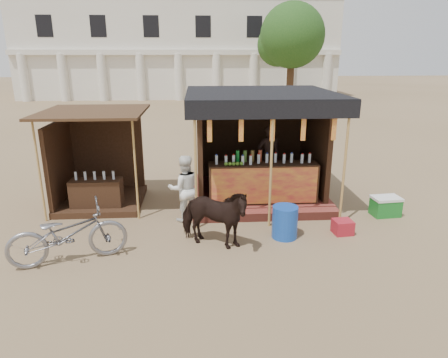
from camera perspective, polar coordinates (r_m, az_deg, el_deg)
ground at (r=7.51m, az=0.81°, el=-11.77°), size 120.00×120.00×0.00m
main_stall at (r=10.35m, az=4.99°, el=2.66°), size 3.60×3.61×2.78m
secondary_stall at (r=10.50m, az=-18.14°, el=1.06°), size 2.40×2.40×2.38m
cow at (r=7.79m, az=-1.55°, el=-5.50°), size 1.63×1.21×1.25m
motorbike at (r=7.82m, az=-21.43°, el=-7.33°), size 2.22×1.34×1.10m
bystander at (r=9.02m, az=-5.66°, el=-1.37°), size 0.84×0.71×1.53m
blue_barrel at (r=8.39m, az=8.68°, el=-6.10°), size 0.64×0.64×0.68m
red_crate at (r=8.90m, az=16.58°, el=-6.57°), size 0.42×0.39×0.30m
cooler at (r=10.16m, az=22.08°, el=-3.61°), size 0.68×0.50×0.46m
background_building at (r=36.50m, az=-6.35°, el=17.99°), size 26.00×7.45×8.18m
tree at (r=29.37m, az=9.26°, el=19.27°), size 4.50×4.40×7.00m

